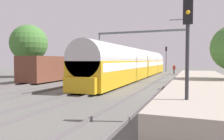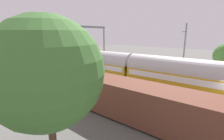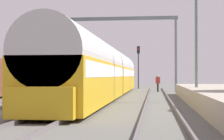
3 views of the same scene
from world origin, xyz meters
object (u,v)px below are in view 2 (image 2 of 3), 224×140
object	(u,v)px
passenger_train	(132,68)
railway_signal_far	(64,49)
person_crossing	(104,64)
freight_car	(143,103)
catenary_gantry	(70,38)

from	to	relation	value
passenger_train	railway_signal_far	xyz separation A→B (m)	(1.92, 17.37, 1.40)
person_crossing	railway_signal_far	world-z (taller)	railway_signal_far
freight_car	railway_signal_far	xyz separation A→B (m)	(10.16, 23.34, 1.90)
freight_car	railway_signal_far	world-z (taller)	railway_signal_far
person_crossing	catenary_gantry	xyz separation A→B (m)	(-6.29, 1.53, 4.89)
freight_car	catenary_gantry	world-z (taller)	catenary_gantry
person_crossing	railway_signal_far	bearing A→B (deg)	84.32
passenger_train	catenary_gantry	bearing A→B (deg)	101.41
passenger_train	railway_signal_far	bearing A→B (deg)	83.70
passenger_train	catenary_gantry	distance (m)	11.14
person_crossing	railway_signal_far	size ratio (longest dim) A/B	0.33
freight_car	person_crossing	bearing A→B (deg)	49.60
person_crossing	catenary_gantry	distance (m)	8.11
catenary_gantry	passenger_train	bearing A→B (deg)	-78.59
freight_car	catenary_gantry	xyz separation A→B (m)	(6.18, 16.18, 4.45)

